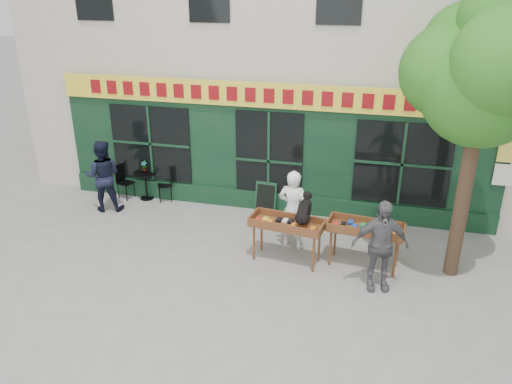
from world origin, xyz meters
TOP-DOWN VIEW (x-y plane):
  - ground at (0.00, 0.00)m, footprint 80.00×80.00m
  - building at (0.00, 5.97)m, footprint 14.00×7.26m
  - street_tree at (4.34, 0.36)m, footprint 3.05×2.90m
  - book_cart_center at (0.96, -0.09)m, footprint 1.57×0.81m
  - dog at (1.31, -0.14)m, footprint 0.41×0.64m
  - woman at (0.96, 0.56)m, footprint 0.71×0.51m
  - book_cart_right at (2.55, 0.11)m, footprint 1.56×0.77m
  - man_right at (2.85, -0.64)m, footprint 1.15×0.69m
  - bistro_table at (-3.39, 2.19)m, footprint 0.60×0.60m
  - bistro_chair_left at (-4.03, 2.12)m, footprint 0.45×0.45m
  - bistro_chair_right at (-2.76, 2.24)m, footprint 0.49×0.49m
  - potted_plant at (-3.39, 2.19)m, footprint 0.17×0.12m
  - man_left at (-4.09, 1.29)m, footprint 1.08×0.96m
  - chalkboard at (-0.05, 2.19)m, footprint 0.57×0.24m

SIDE VIEW (x-z plane):
  - ground at x=0.00m, z-range 0.00..0.00m
  - chalkboard at x=-0.05m, z-range 0.01..0.79m
  - bistro_table at x=-3.39m, z-range 0.16..0.92m
  - bistro_chair_left at x=-4.03m, z-range 0.08..1.03m
  - bistro_chair_right at x=-2.76m, z-range 0.08..1.03m
  - book_cart_center at x=0.96m, z-range 0.33..1.32m
  - book_cart_right at x=2.55m, z-range 0.33..1.32m
  - woman at x=0.96m, z-range 0.00..1.80m
  - man_right at x=2.85m, z-range 0.00..1.83m
  - potted_plant at x=-3.39m, z-range 0.76..1.08m
  - man_left at x=-4.09m, z-range 0.00..1.86m
  - dog at x=1.31m, z-range 0.99..1.59m
  - street_tree at x=4.34m, z-range 1.31..6.91m
  - building at x=0.00m, z-range -0.03..9.97m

